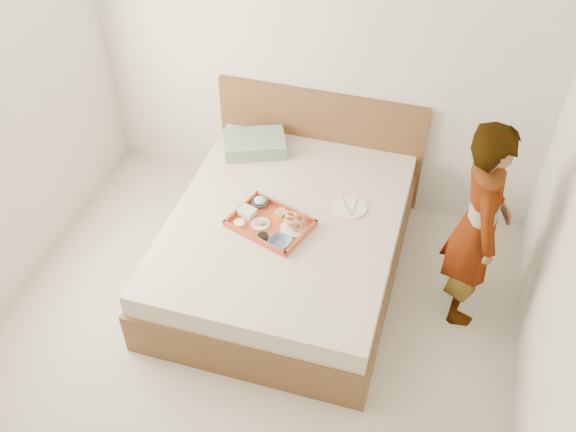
# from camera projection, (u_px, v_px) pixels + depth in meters

# --- Properties ---
(ground) EXTENTS (3.50, 4.00, 0.01)m
(ground) POSITION_uv_depth(u_px,v_px,m) (232.00, 378.00, 4.19)
(ground) COLOR beige
(ground) RESTS_ON ground
(wall_back) EXTENTS (3.50, 0.01, 2.60)m
(wall_back) POSITION_uv_depth(u_px,v_px,m) (317.00, 48.00, 4.70)
(wall_back) COLOR silver
(wall_back) RESTS_ON ground
(bed) EXTENTS (1.65, 2.00, 0.53)m
(bed) POSITION_uv_depth(u_px,v_px,m) (285.00, 244.00, 4.70)
(bed) COLOR brown
(bed) RESTS_ON ground
(headboard) EXTENTS (1.65, 0.06, 0.95)m
(headboard) POSITION_uv_depth(u_px,v_px,m) (320.00, 143.00, 5.23)
(headboard) COLOR brown
(headboard) RESTS_ON ground
(pillow) EXTENTS (0.55, 0.47, 0.11)m
(pillow) POSITION_uv_depth(u_px,v_px,m) (255.00, 144.00, 5.04)
(pillow) COLOR #8E9D8E
(pillow) RESTS_ON bed
(tray) EXTENTS (0.62, 0.53, 0.05)m
(tray) POSITION_uv_depth(u_px,v_px,m) (270.00, 223.00, 4.44)
(tray) COLOR #BF5B27
(tray) RESTS_ON bed
(prawn_plate) EXTENTS (0.23, 0.23, 0.01)m
(prawn_plate) POSITION_uv_depth(u_px,v_px,m) (294.00, 228.00, 4.41)
(prawn_plate) COLOR white
(prawn_plate) RESTS_ON tray
(navy_bowl_big) EXTENTS (0.19, 0.19, 0.04)m
(navy_bowl_big) POSITION_uv_depth(u_px,v_px,m) (280.00, 242.00, 4.30)
(navy_bowl_big) COLOR #17204B
(navy_bowl_big) RESTS_ON tray
(sauce_dish) EXTENTS (0.10, 0.10, 0.03)m
(sauce_dish) POSITION_uv_depth(u_px,v_px,m) (263.00, 237.00, 4.34)
(sauce_dish) COLOR black
(sauce_dish) RESTS_ON tray
(meat_plate) EXTENTS (0.16, 0.16, 0.01)m
(meat_plate) POSITION_uv_depth(u_px,v_px,m) (261.00, 224.00, 4.45)
(meat_plate) COLOR white
(meat_plate) RESTS_ON tray
(bread_plate) EXTENTS (0.16, 0.16, 0.01)m
(bread_plate) POSITION_uv_depth(u_px,v_px,m) (283.00, 215.00, 4.51)
(bread_plate) COLOR orange
(bread_plate) RESTS_ON tray
(salad_bowl) EXTENTS (0.15, 0.15, 0.04)m
(salad_bowl) POSITION_uv_depth(u_px,v_px,m) (260.00, 203.00, 4.58)
(salad_bowl) COLOR #17204B
(salad_bowl) RESTS_ON tray
(plastic_tub) EXTENTS (0.13, 0.12, 0.05)m
(plastic_tub) POSITION_uv_depth(u_px,v_px,m) (247.00, 212.00, 4.50)
(plastic_tub) COLOR silver
(plastic_tub) RESTS_ON tray
(cheese_round) EXTENTS (0.10, 0.10, 0.03)m
(cheese_round) POSITION_uv_depth(u_px,v_px,m) (239.00, 224.00, 4.43)
(cheese_round) COLOR white
(cheese_round) RESTS_ON tray
(dinner_plate) EXTENTS (0.28, 0.28, 0.01)m
(dinner_plate) POSITION_uv_depth(u_px,v_px,m) (350.00, 207.00, 4.58)
(dinner_plate) COLOR white
(dinner_plate) RESTS_ON bed
(person) EXTENTS (0.46, 0.62, 1.54)m
(person) POSITION_uv_depth(u_px,v_px,m) (478.00, 226.00, 4.11)
(person) COLOR silver
(person) RESTS_ON ground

